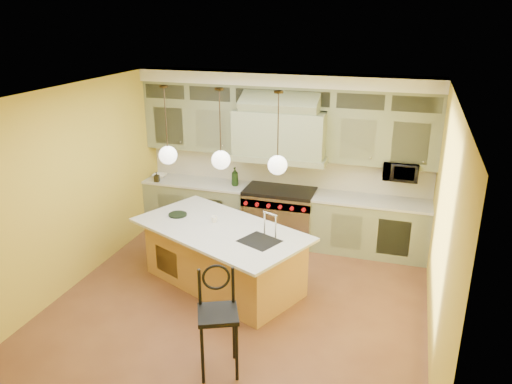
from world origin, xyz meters
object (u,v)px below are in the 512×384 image
(range, at_px, (279,215))
(kitchen_island, at_px, (223,255))
(counter_stool, at_px, (218,314))
(microwave, at_px, (401,170))

(range, xyz_separation_m, kitchen_island, (-0.40, -1.70, -0.01))
(counter_stool, height_order, microwave, microwave)
(counter_stool, relative_size, microwave, 2.29)
(counter_stool, bearing_deg, kitchen_island, 84.71)
(kitchen_island, distance_m, microwave, 3.12)
(range, bearing_deg, microwave, 3.12)
(range, relative_size, microwave, 2.21)
(kitchen_island, height_order, microwave, microwave)
(counter_stool, bearing_deg, range, 69.13)
(range, xyz_separation_m, counter_stool, (0.22, -3.47, 0.23))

